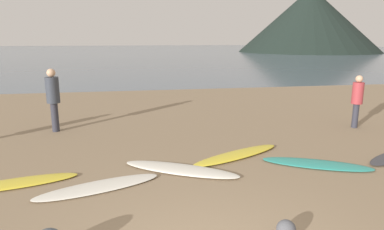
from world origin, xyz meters
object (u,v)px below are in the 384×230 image
object	(u,v)px
surfboard_4	(181,169)
person_2	(357,97)
surfboard_5	(237,155)
surfboard_2	(15,183)
surfboard_3	(99,187)
beach_rock_far	(286,230)
person_0	(53,95)
surfboard_6	(317,164)

from	to	relation	value
surfboard_4	person_2	bearing A→B (deg)	53.32
surfboard_5	person_2	bearing A→B (deg)	-2.13
surfboard_2	person_2	size ratio (longest dim) A/B	1.40
surfboard_3	beach_rock_far	xyz separation A→B (m)	(2.65, -2.09, 0.10)
person_0	beach_rock_far	distance (m)	7.66
surfboard_2	surfboard_6	bearing A→B (deg)	-13.97
beach_rock_far	person_0	bearing A→B (deg)	123.69
person_0	surfboard_3	bearing A→B (deg)	98.87
surfboard_3	person_2	bearing A→B (deg)	4.25
surfboard_4	beach_rock_far	bearing A→B (deg)	-38.64
surfboard_3	person_0	size ratio (longest dim) A/B	1.25
person_0	beach_rock_far	bearing A→B (deg)	112.30
surfboard_3	person_0	bearing A→B (deg)	91.52
person_2	beach_rock_far	size ratio (longest dim) A/B	5.94
person_0	person_2	size ratio (longest dim) A/B	1.15
surfboard_2	surfboard_5	xyz separation A→B (m)	(4.53, 0.77, 0.01)
surfboard_2	surfboard_3	size ratio (longest dim) A/B	0.97
surfboard_5	person_0	world-z (taller)	person_0
surfboard_4	beach_rock_far	distance (m)	2.85
surfboard_6	person_0	bearing A→B (deg)	174.06
surfboard_2	person_0	xyz separation A→B (m)	(-0.01, 3.81, 1.04)
surfboard_4	surfboard_5	size ratio (longest dim) A/B	0.99
surfboard_4	person_2	xyz separation A→B (m)	(5.71, 2.54, 0.90)
person_2	surfboard_5	bearing A→B (deg)	58.24
surfboard_3	surfboard_6	bearing A→B (deg)	-14.09
surfboard_4	surfboard_6	world-z (taller)	surfboard_4
surfboard_4	surfboard_6	xyz separation A→B (m)	(2.92, -0.19, -0.01)
surfboard_2	surfboard_3	distance (m)	1.60
surfboard_2	person_2	distance (m)	9.28
surfboard_3	surfboard_4	world-z (taller)	surfboard_4
surfboard_2	surfboard_3	bearing A→B (deg)	-28.75
surfboard_5	surfboard_3	bearing A→B (deg)	175.87
surfboard_4	person_2	distance (m)	6.31
beach_rock_far	surfboard_3	bearing A→B (deg)	141.75
surfboard_6	person_2	xyz separation A→B (m)	(2.79, 2.73, 0.91)
surfboard_4	surfboard_5	xyz separation A→B (m)	(1.40, 0.64, 0.00)
surfboard_5	surfboard_6	xyz separation A→B (m)	(1.53, -0.83, -0.02)
surfboard_3	surfboard_5	size ratio (longest dim) A/B	0.91
surfboard_3	surfboard_4	distance (m)	1.68
person_2	surfboard_6	bearing A→B (deg)	78.82
person_0	surfboard_6	bearing A→B (deg)	136.11
surfboard_2	surfboard_6	world-z (taller)	surfboard_2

